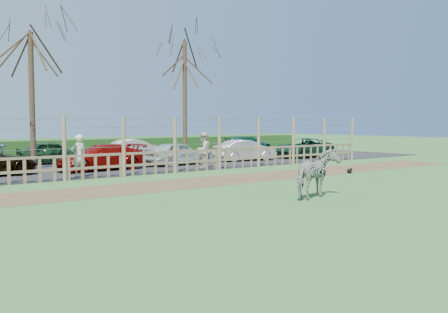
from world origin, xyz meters
TOP-DOWN VIEW (x-y plane):
  - ground at (0.00, 0.00)m, footprint 120.00×120.00m
  - dirt_strip at (0.00, 4.50)m, footprint 34.00×2.80m
  - asphalt at (0.00, 14.50)m, footprint 44.00×13.00m
  - hedge at (0.00, 21.50)m, footprint 46.00×2.00m
  - fence at (0.00, 8.00)m, footprint 30.16×0.16m
  - tree_mid at (-2.00, 13.50)m, footprint 4.80×4.80m
  - tree_right at (7.00, 14.00)m, footprint 4.80×4.80m
  - zebra at (1.84, -0.93)m, footprint 1.90×1.25m
  - visitor_a at (-1.70, 8.60)m, footprint 0.66×0.47m
  - visitor_b at (4.67, 8.86)m, footprint 0.99×0.87m
  - crow at (8.44, 3.03)m, footprint 0.30×0.22m
  - car_3 at (0.25, 10.83)m, footprint 4.25×1.98m
  - car_4 at (4.52, 10.98)m, footprint 3.66×1.82m
  - car_5 at (9.20, 11.05)m, footprint 3.78×1.74m
  - car_6 at (13.80, 10.82)m, footprint 4.45×2.30m
  - car_10 at (-0.33, 15.85)m, footprint 3.55×1.48m
  - car_11 at (4.86, 16.21)m, footprint 3.73×1.56m
  - car_13 at (13.83, 16.32)m, footprint 4.24×1.96m

SIDE VIEW (x-z plane):
  - ground at x=0.00m, z-range 0.00..0.00m
  - dirt_strip at x=0.00m, z-range 0.00..0.01m
  - asphalt at x=0.00m, z-range 0.00..0.04m
  - crow at x=8.44m, z-range 0.00..0.24m
  - hedge at x=0.00m, z-range 0.00..1.10m
  - car_3 at x=0.25m, z-range 0.04..1.24m
  - car_4 at x=4.52m, z-range 0.04..1.24m
  - car_5 at x=9.20m, z-range 0.04..1.24m
  - car_6 at x=13.80m, z-range 0.04..1.24m
  - car_10 at x=-0.33m, z-range 0.04..1.24m
  - car_11 at x=4.86m, z-range 0.04..1.24m
  - car_13 at x=13.83m, z-range 0.04..1.24m
  - zebra at x=1.84m, z-range 0.00..1.48m
  - fence at x=0.00m, z-range -0.45..2.05m
  - visitor_a at x=-1.70m, z-range 0.04..1.76m
  - visitor_b at x=4.67m, z-range 0.04..1.76m
  - tree_mid at x=-2.00m, z-range 1.45..8.28m
  - tree_right at x=7.00m, z-range 1.57..8.92m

